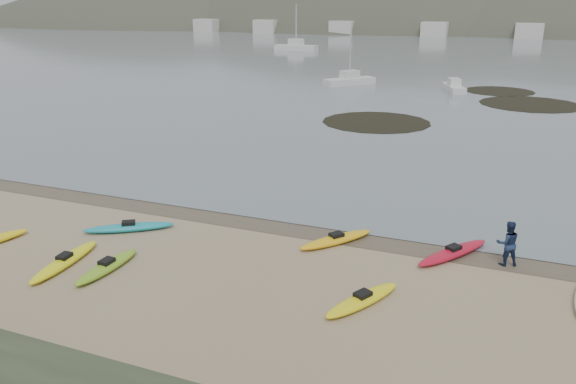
% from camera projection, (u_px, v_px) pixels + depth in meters
% --- Properties ---
extents(ground, '(600.00, 600.00, 0.00)m').
position_uv_depth(ground, '(288.00, 223.00, 25.37)').
color(ground, tan).
rests_on(ground, ground).
extents(wet_sand, '(60.00, 60.00, 0.00)m').
position_uv_depth(wet_sand, '(286.00, 226.00, 25.11)').
color(wet_sand, brown).
rests_on(wet_sand, ground).
extents(water, '(1200.00, 1200.00, 0.00)m').
position_uv_depth(water, '(504.00, 21.00, 288.91)').
color(water, slate).
rests_on(water, ground).
extents(kayaks, '(23.98, 10.14, 0.34)m').
position_uv_depth(kayaks, '(237.00, 257.00, 21.61)').
color(kayaks, red).
rests_on(kayaks, ground).
extents(person_east, '(1.04, 0.93, 1.77)m').
position_uv_depth(person_east, '(508.00, 243.00, 21.12)').
color(person_east, navy).
rests_on(person_east, ground).
extents(kelp_mats, '(21.20, 29.77, 0.04)m').
position_uv_depth(kelp_mats, '(475.00, 106.00, 53.57)').
color(kelp_mats, black).
rests_on(kelp_mats, water).
extents(moored_boats, '(86.68, 74.17, 1.23)m').
position_uv_depth(moored_boats, '(522.00, 59.00, 91.14)').
color(moored_boats, silver).
rests_on(moored_boats, ground).
extents(far_town, '(199.00, 5.00, 4.00)m').
position_uv_depth(far_town, '(510.00, 31.00, 149.99)').
color(far_town, beige).
rests_on(far_town, ground).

